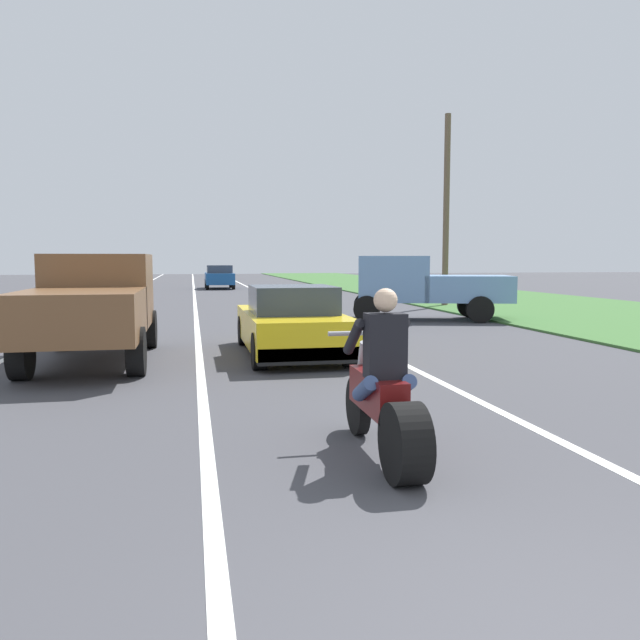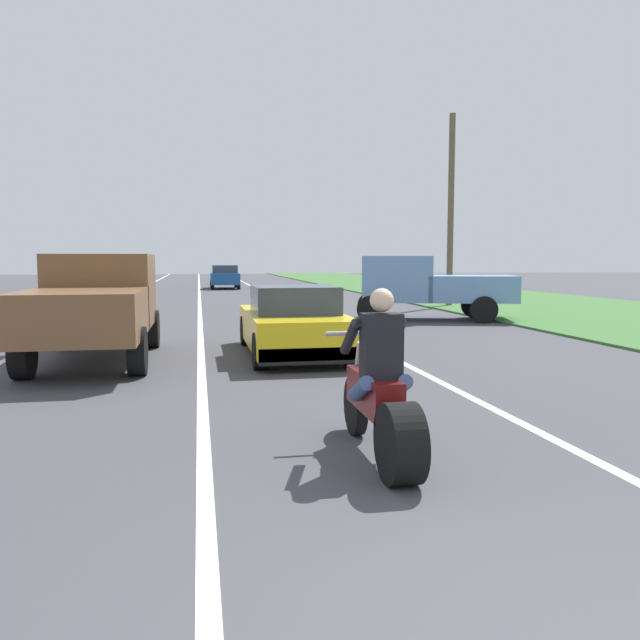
# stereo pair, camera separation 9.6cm
# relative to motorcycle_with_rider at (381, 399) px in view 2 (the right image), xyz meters

# --- Properties ---
(lane_stripe_left_solid) EXTENTS (0.14, 120.00, 0.01)m
(lane_stripe_left_solid) POSITION_rel_motorcycle_with_rider_xyz_m (-5.22, 16.64, -0.59)
(lane_stripe_left_solid) COLOR white
(lane_stripe_left_solid) RESTS_ON ground
(lane_stripe_right_solid) EXTENTS (0.14, 120.00, 0.01)m
(lane_stripe_right_solid) POSITION_rel_motorcycle_with_rider_xyz_m (1.98, 16.64, -0.59)
(lane_stripe_right_solid) COLOR white
(lane_stripe_right_solid) RESTS_ON ground
(lane_stripe_centre_dashed) EXTENTS (0.14, 120.00, 0.01)m
(lane_stripe_centre_dashed) POSITION_rel_motorcycle_with_rider_xyz_m (-1.62, 16.64, -0.59)
(lane_stripe_centre_dashed) COLOR white
(lane_stripe_centre_dashed) RESTS_ON ground
(grass_verge_right) EXTENTS (10.00, 120.00, 0.06)m
(grass_verge_right) POSITION_rel_motorcycle_with_rider_xyz_m (12.10, 16.64, -0.56)
(grass_verge_right) COLOR #3D6B33
(grass_verge_right) RESTS_ON ground
(motorcycle_with_rider) EXTENTS (0.70, 2.21, 1.62)m
(motorcycle_with_rider) POSITION_rel_motorcycle_with_rider_xyz_m (0.00, 0.00, 0.00)
(motorcycle_with_rider) COLOR black
(motorcycle_with_rider) RESTS_ON ground
(sports_car_yellow) EXTENTS (1.84, 4.30, 1.37)m
(sports_car_yellow) POSITION_rel_motorcycle_with_rider_xyz_m (0.18, 6.70, 0.04)
(sports_car_yellow) COLOR yellow
(sports_car_yellow) RESTS_ON ground
(pickup_truck_left_lane_brown) EXTENTS (2.02, 4.80, 1.98)m
(pickup_truck_left_lane_brown) POSITION_rel_motorcycle_with_rider_xyz_m (-3.50, 6.60, 0.51)
(pickup_truck_left_lane_brown) COLOR brown
(pickup_truck_left_lane_brown) RESTS_ON ground
(pickup_truck_right_shoulder_light_blue) EXTENTS (5.14, 3.14, 1.98)m
(pickup_truck_right_shoulder_light_blue) POSITION_rel_motorcycle_with_rider_xyz_m (5.29, 13.12, 0.51)
(pickup_truck_right_shoulder_light_blue) COLOR #6B93C6
(pickup_truck_right_shoulder_light_blue) RESTS_ON ground
(utility_pole_roadside) EXTENTS (0.24, 0.24, 7.54)m
(utility_pole_roadside) POSITION_rel_motorcycle_with_rider_xyz_m (8.19, 18.33, 3.17)
(utility_pole_roadside) COLOR brown
(utility_pole_roadside) RESTS_ON ground
(distant_car_far_ahead) EXTENTS (1.80, 4.00, 1.50)m
(distant_car_far_ahead) POSITION_rel_motorcycle_with_rider_xyz_m (0.00, 35.57, 0.18)
(distant_car_far_ahead) COLOR #194C8C
(distant_car_far_ahead) RESTS_ON ground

